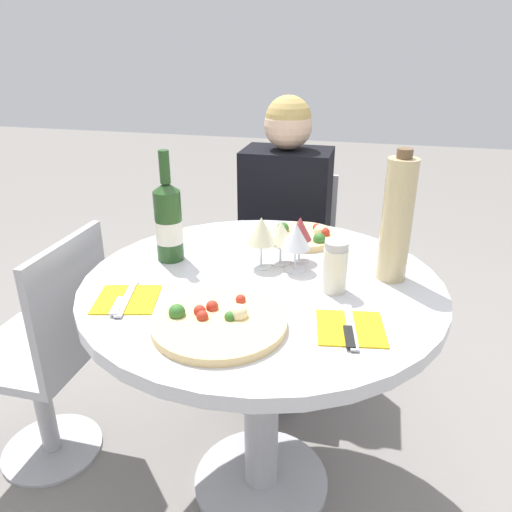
% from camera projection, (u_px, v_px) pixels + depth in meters
% --- Properties ---
extents(ground_plane, '(12.00, 12.00, 0.00)m').
position_uv_depth(ground_plane, '(261.00, 483.00, 1.65)').
color(ground_plane, gray).
rests_on(ground_plane, ground).
extents(dining_table, '(0.97, 0.97, 0.75)m').
position_uv_depth(dining_table, '(262.00, 327.00, 1.41)').
color(dining_table, '#B2B2B7').
rests_on(dining_table, ground_plane).
extents(chair_behind_diner, '(0.38, 0.38, 0.81)m').
position_uv_depth(chair_behind_diner, '(287.00, 271.00, 2.20)').
color(chair_behind_diner, '#ADADB2').
rests_on(chair_behind_diner, ground_plane).
extents(seated_diner, '(0.34, 0.47, 1.15)m').
position_uv_depth(seated_diner, '(281.00, 259.00, 2.03)').
color(seated_diner, black).
rests_on(seated_diner, ground_plane).
extents(chair_empty_side, '(0.38, 0.38, 0.81)m').
position_uv_depth(chair_empty_side, '(49.00, 358.00, 1.60)').
color(chair_empty_side, '#ADADB2').
rests_on(chair_empty_side, ground_plane).
extents(pizza_large, '(0.31, 0.31, 0.05)m').
position_uv_depth(pizza_large, '(219.00, 322.00, 1.12)').
color(pizza_large, '#E5C17F').
rests_on(pizza_large, dining_table).
extents(pizza_small_far, '(0.23, 0.23, 0.05)m').
position_uv_depth(pizza_small_far, '(304.00, 236.00, 1.61)').
color(pizza_small_far, '#E5C17F').
rests_on(pizza_small_far, dining_table).
extents(wine_bottle, '(0.08, 0.08, 0.32)m').
position_uv_depth(wine_bottle, '(168.00, 221.00, 1.43)').
color(wine_bottle, '#23471E').
rests_on(wine_bottle, dining_table).
extents(tall_carafe, '(0.08, 0.08, 0.35)m').
position_uv_depth(tall_carafe, '(397.00, 220.00, 1.29)').
color(tall_carafe, tan).
rests_on(tall_carafe, dining_table).
extents(sugar_shaker, '(0.06, 0.06, 0.14)m').
position_uv_depth(sugar_shaker, '(335.00, 267.00, 1.26)').
color(sugar_shaker, silver).
rests_on(sugar_shaker, dining_table).
extents(wine_glass_front_right, '(0.08, 0.08, 0.14)m').
position_uv_depth(wine_glass_front_right, '(296.00, 237.00, 1.36)').
color(wine_glass_front_right, silver).
rests_on(wine_glass_front_right, dining_table).
extents(wine_glass_back_right, '(0.07, 0.07, 0.13)m').
position_uv_depth(wine_glass_back_right, '(300.00, 229.00, 1.43)').
color(wine_glass_back_right, silver).
rests_on(wine_glass_back_right, dining_table).
extents(wine_glass_front_left, '(0.08, 0.08, 0.15)m').
position_uv_depth(wine_glass_front_left, '(261.00, 231.00, 1.38)').
color(wine_glass_front_left, silver).
rests_on(wine_glass_front_left, dining_table).
extents(wine_glass_center, '(0.08, 0.08, 0.13)m').
position_uv_depth(wine_glass_center, '(281.00, 233.00, 1.41)').
color(wine_glass_center, silver).
rests_on(wine_glass_center, dining_table).
extents(place_setting_left, '(0.18, 0.19, 0.01)m').
position_uv_depth(place_setting_left, '(126.00, 299.00, 1.24)').
color(place_setting_left, gold).
rests_on(place_setting_left, dining_table).
extents(place_setting_right, '(0.17, 0.19, 0.01)m').
position_uv_depth(place_setting_right, '(351.00, 328.00, 1.11)').
color(place_setting_right, gold).
rests_on(place_setting_right, dining_table).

